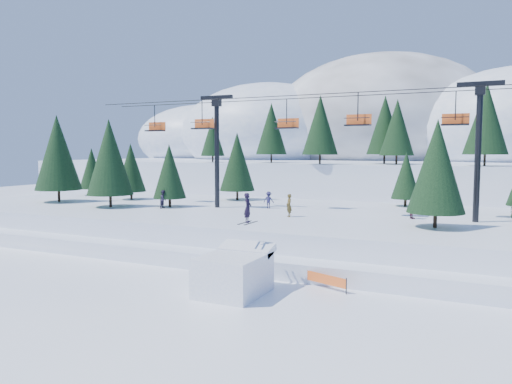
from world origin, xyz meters
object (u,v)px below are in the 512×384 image
at_px(jump_kicker, 234,272).
at_px(chairlift, 329,132).
at_px(banner_near, 326,280).
at_px(banner_far, 368,280).

height_order(jump_kicker, chairlift, chairlift).
xyz_separation_m(jump_kicker, banner_near, (4.27, 2.97, -0.65)).
bearing_deg(banner_far, banner_near, -158.03).
bearing_deg(jump_kicker, banner_near, 34.83).
height_order(jump_kicker, banner_near, jump_kicker).
distance_m(jump_kicker, chairlift, 18.40).
bearing_deg(chairlift, banner_near, -73.18).
bearing_deg(jump_kicker, chairlift, 89.36).
relative_size(chairlift, banner_far, 16.33).
height_order(chairlift, banner_far, chairlift).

